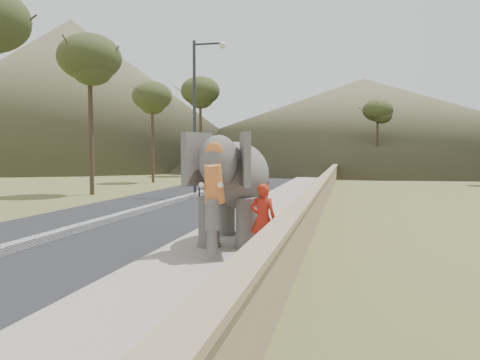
% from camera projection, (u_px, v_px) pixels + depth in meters
% --- Properties ---
extents(ground, '(160.00, 160.00, 0.00)m').
position_uv_depth(ground, '(204.00, 274.00, 9.14)').
color(ground, olive).
rests_on(ground, ground).
extents(road, '(7.00, 120.00, 0.03)m').
position_uv_depth(road, '(162.00, 207.00, 19.98)').
color(road, black).
rests_on(road, ground).
extents(median, '(0.35, 120.00, 0.22)m').
position_uv_depth(median, '(162.00, 204.00, 19.98)').
color(median, black).
rests_on(median, ground).
extents(walkway, '(3.00, 120.00, 0.15)m').
position_uv_depth(walkway, '(278.00, 208.00, 18.86)').
color(walkway, '#9E9687').
rests_on(walkway, ground).
extents(parapet, '(0.30, 120.00, 1.10)m').
position_uv_depth(parapet, '(320.00, 198.00, 18.46)').
color(parapet, tan).
rests_on(parapet, ground).
extents(lamppost, '(1.76, 0.36, 8.00)m').
position_uv_depth(lamppost, '(200.00, 102.00, 23.89)').
color(lamppost, '#29292E').
rests_on(lamppost, ground).
extents(signboard, '(0.60, 0.08, 2.40)m').
position_uv_depth(signboard, '(199.00, 166.00, 23.28)').
color(signboard, '#2D2D33').
rests_on(signboard, ground).
extents(hill_left, '(60.00, 60.00, 22.00)m').
position_uv_depth(hill_left, '(72.00, 94.00, 70.47)').
color(hill_left, brown).
rests_on(hill_left, ground).
extents(hill_far, '(80.00, 80.00, 14.00)m').
position_uv_depth(hill_far, '(363.00, 122.00, 75.65)').
color(hill_far, brown).
rests_on(hill_far, ground).
extents(elephant_and_man, '(2.15, 3.62, 2.61)m').
position_uv_depth(elephant_and_man, '(236.00, 189.00, 11.58)').
color(elephant_and_man, slate).
rests_on(elephant_and_man, ground).
extents(motorcyclist, '(0.95, 1.87, 1.81)m').
position_uv_depth(motorcyclist, '(264.00, 177.00, 30.29)').
color(motorcyclist, maroon).
rests_on(motorcyclist, ground).
extents(trees, '(48.76, 36.23, 9.65)m').
position_uv_depth(trees, '(315.00, 127.00, 33.35)').
color(trees, '#473828').
rests_on(trees, ground).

